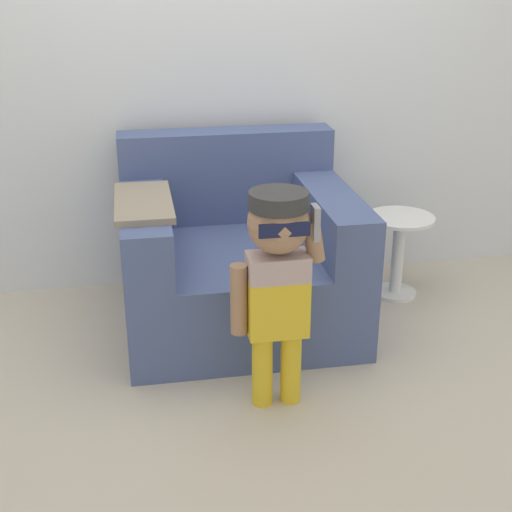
{
  "coord_description": "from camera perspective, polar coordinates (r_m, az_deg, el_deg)",
  "views": [
    {
      "loc": [
        -0.47,
        -3.06,
        1.68
      ],
      "look_at": [
        0.03,
        -0.28,
        0.5
      ],
      "focal_mm": 50.0,
      "sensor_mm": 36.0,
      "label": 1
    }
  ],
  "objects": [
    {
      "name": "armchair",
      "position": [
        3.49,
        -1.54,
        -0.26
      ],
      "size": [
        1.11,
        1.0,
        0.88
      ],
      "color": "#475684",
      "rests_on": "ground_plane"
    },
    {
      "name": "side_table",
      "position": [
        3.84,
        11.32,
        0.66
      ],
      "size": [
        0.35,
        0.35,
        0.45
      ],
      "color": "white",
      "rests_on": "ground_plane"
    },
    {
      "name": "ground_plane",
      "position": [
        3.53,
        -1.27,
        -5.83
      ],
      "size": [
        10.0,
        10.0,
        0.0
      ],
      "primitive_type": "plane",
      "color": "#BCB29E"
    },
    {
      "name": "person_child",
      "position": [
        2.7,
        1.72,
        -0.91
      ],
      "size": [
        0.37,
        0.28,
        0.9
      ],
      "color": "gold",
      "rests_on": "ground_plane"
    },
    {
      "name": "wall_back",
      "position": [
        3.78,
        -3.09,
        16.83
      ],
      "size": [
        10.0,
        0.05,
        2.6
      ],
      "color": "silver",
      "rests_on": "ground_plane"
    }
  ]
}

